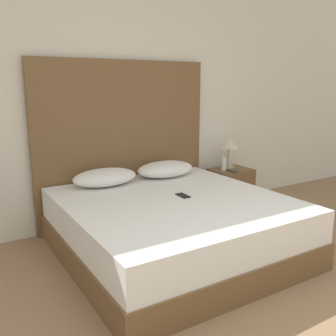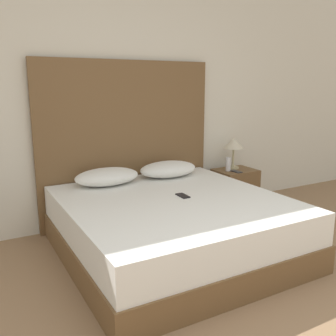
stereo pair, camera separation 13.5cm
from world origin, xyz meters
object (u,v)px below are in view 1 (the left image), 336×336
at_px(phone_on_bed, 183,196).
at_px(phone_on_nightstand, 232,171).
at_px(table_lamp, 229,144).
at_px(bed, 174,226).
at_px(nightstand, 230,188).

height_order(phone_on_bed, phone_on_nightstand, phone_on_bed).
bearing_deg(table_lamp, phone_on_nightstand, -116.90).
height_order(bed, nightstand, bed).
bearing_deg(phone_on_nightstand, nightstand, 54.34).
bearing_deg(phone_on_nightstand, table_lamp, 63.10).
height_order(bed, phone_on_bed, phone_on_bed).
bearing_deg(phone_on_bed, table_lamp, 33.58).
distance_m(bed, nightstand, 1.47).
relative_size(table_lamp, phone_on_nightstand, 2.42).
xyz_separation_m(phone_on_bed, phone_on_nightstand, (1.11, 0.62, -0.03)).
bearing_deg(phone_on_bed, nightstand, 31.40).
bearing_deg(phone_on_nightstand, bed, -152.30).
relative_size(nightstand, phone_on_nightstand, 3.09).
relative_size(phone_on_bed, phone_on_nightstand, 0.99).
bearing_deg(table_lamp, phone_on_bed, -146.42).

